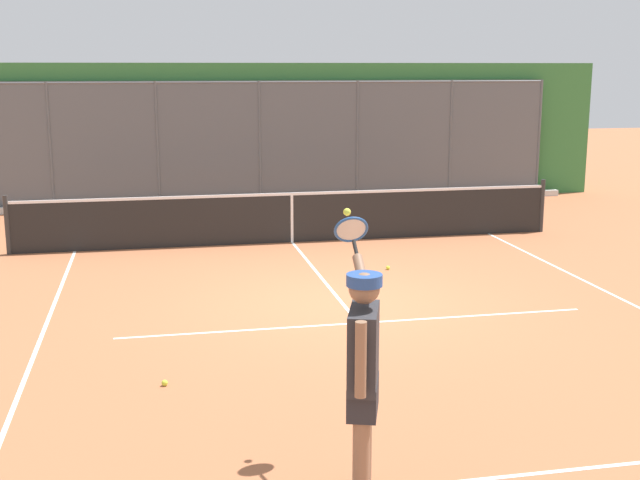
{
  "coord_description": "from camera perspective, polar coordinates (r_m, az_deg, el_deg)",
  "views": [
    {
      "loc": [
        2.57,
        10.98,
        3.3
      ],
      "look_at": [
        0.43,
        0.55,
        1.05
      ],
      "focal_mm": 46.17,
      "sensor_mm": 36.0,
      "label": 1
    }
  ],
  "objects": [
    {
      "name": "fence_backdrop",
      "position": [
        20.61,
        -4.43,
        7.39
      ],
      "size": [
        17.53,
        1.37,
        3.39
      ],
      "color": "#565B60",
      "rests_on": "ground"
    },
    {
      "name": "court_line_markings",
      "position": [
        10.57,
        3.1,
        -6.26
      ],
      "size": [
        8.08,
        9.47,
        0.01
      ],
      "color": "white",
      "rests_on": "ground"
    },
    {
      "name": "tennis_net",
      "position": [
        15.68,
        -1.96,
        1.62
      ],
      "size": [
        10.38,
        0.09,
        1.07
      ],
      "color": "#2D2D2D",
      "rests_on": "ground"
    },
    {
      "name": "tennis_ball_by_sideline",
      "position": [
        13.68,
        4.73,
        -1.93
      ],
      "size": [
        0.07,
        0.07,
        0.07
      ],
      "primitive_type": "sphere",
      "color": "#CCDB33",
      "rests_on": "ground"
    },
    {
      "name": "ground_plane",
      "position": [
        11.75,
        1.53,
        -4.39
      ],
      "size": [
        60.0,
        60.0,
        0.0
      ],
      "primitive_type": "plane",
      "color": "#A8603D"
    },
    {
      "name": "tennis_ball_mid_court",
      "position": [
        8.95,
        -10.72,
        -9.7
      ],
      "size": [
        0.07,
        0.07,
        0.07
      ],
      "primitive_type": "sphere",
      "color": "#C1D138",
      "rests_on": "ground"
    },
    {
      "name": "tennis_player",
      "position": [
        6.27,
        3.0,
        -8.75
      ],
      "size": [
        0.45,
        1.47,
        2.11
      ],
      "rotation": [
        0.0,
        0.0,
        -1.89
      ],
      "color": "black",
      "rests_on": "ground"
    }
  ]
}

